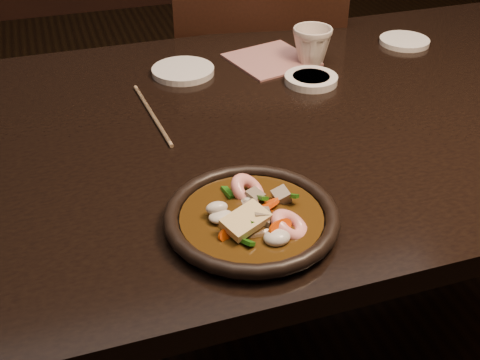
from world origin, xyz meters
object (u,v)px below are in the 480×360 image
object	(u,v)px
chair	(252,88)
table	(327,143)
plate	(252,218)
tea_cup	(312,44)

from	to	relation	value
chair	table	bearing A→B (deg)	96.39
plate	tea_cup	distance (m)	0.59
tea_cup	plate	bearing A→B (deg)	-121.99
plate	tea_cup	size ratio (longest dim) A/B	2.89
chair	tea_cup	size ratio (longest dim) A/B	11.18
table	chair	size ratio (longest dim) A/B	1.65
plate	table	bearing A→B (deg)	48.06
table	chair	xyz separation A→B (m)	(0.04, 0.57, -0.15)
table	tea_cup	world-z (taller)	tea_cup
chair	tea_cup	xyz separation A→B (m)	(0.01, -0.36, 0.27)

